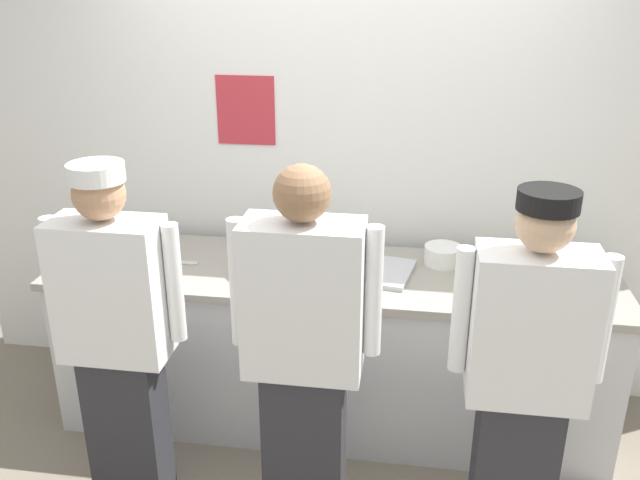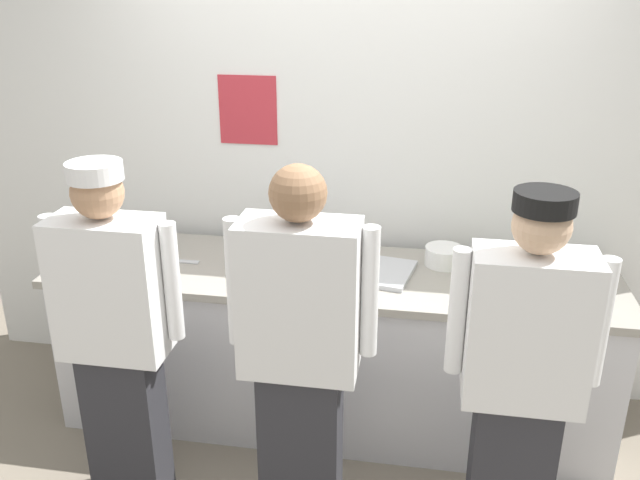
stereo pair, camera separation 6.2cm
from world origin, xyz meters
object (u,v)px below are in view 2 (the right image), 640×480
(ramekin_green_sauce, at_px, (147,249))
(chefs_knife, at_px, (169,260))
(chef_center, at_px, (300,353))
(sheet_tray, at_px, (366,270))
(squeeze_bottle_primary, at_px, (550,274))
(ramekin_yellow_sauce, at_px, (526,298))
(chef_far_right, at_px, (522,378))
(plate_stack_rear, at_px, (444,256))
(ramekin_orange_sauce, at_px, (574,283))
(mixing_bowl_steel, at_px, (279,258))
(squeeze_bottle_secondary, at_px, (489,271))
(chef_near_left, at_px, (116,333))
(squeeze_bottle_spare, at_px, (483,277))
(ramekin_red_sauce, at_px, (589,299))
(plate_stack_front, at_px, (522,272))

(ramekin_green_sauce, distance_m, chefs_knife, 0.18)
(chef_center, height_order, sheet_tray, chef_center)
(sheet_tray, bearing_deg, squeeze_bottle_primary, -5.29)
(squeeze_bottle_primary, height_order, ramekin_yellow_sauce, squeeze_bottle_primary)
(chef_center, xyz_separation_m, chef_far_right, (0.86, -0.00, -0.02))
(chef_far_right, bearing_deg, squeeze_bottle_primary, 75.32)
(plate_stack_rear, bearing_deg, ramekin_green_sauce, -175.93)
(sheet_tray, height_order, ramekin_yellow_sauce, ramekin_yellow_sauce)
(sheet_tray, bearing_deg, ramekin_green_sauce, 177.66)
(ramekin_green_sauce, distance_m, ramekin_orange_sauce, 2.19)
(plate_stack_rear, height_order, sheet_tray, plate_stack_rear)
(mixing_bowl_steel, height_order, ramekin_green_sauce, mixing_bowl_steel)
(plate_stack_rear, relative_size, squeeze_bottle_secondary, 1.10)
(chef_center, distance_m, plate_stack_rear, 1.11)
(chef_center, relative_size, squeeze_bottle_secondary, 9.32)
(plate_stack_rear, relative_size, ramekin_green_sauce, 2.35)
(plate_stack_rear, bearing_deg, chef_far_right, -72.75)
(squeeze_bottle_secondary, bearing_deg, chefs_knife, 178.88)
(chef_near_left, distance_m, ramekin_green_sauce, 0.82)
(sheet_tray, height_order, squeeze_bottle_secondary, squeeze_bottle_secondary)
(sheet_tray, bearing_deg, chef_near_left, -143.04)
(plate_stack_rear, distance_m, squeeze_bottle_spare, 0.39)
(plate_stack_rear, xyz_separation_m, squeeze_bottle_spare, (0.17, -0.34, 0.05))
(squeeze_bottle_secondary, bearing_deg, chef_far_right, -83.01)
(plate_stack_rear, bearing_deg, chef_near_left, -146.58)
(chef_center, relative_size, chef_far_right, 1.03)
(chef_near_left, xyz_separation_m, ramekin_red_sauce, (2.02, 0.57, 0.05))
(squeeze_bottle_spare, bearing_deg, ramekin_green_sauce, 172.44)
(chef_center, xyz_separation_m, sheet_tray, (0.18, 0.79, 0.02))
(chef_far_right, height_order, ramekin_yellow_sauce, chef_far_right)
(ramekin_green_sauce, relative_size, ramekin_red_sauce, 0.75)
(plate_stack_front, relative_size, squeeze_bottle_spare, 0.93)
(squeeze_bottle_secondary, distance_m, chefs_knife, 1.62)
(ramekin_green_sauce, height_order, ramekin_orange_sauce, same)
(chef_far_right, xyz_separation_m, squeeze_bottle_secondary, (-0.09, 0.73, 0.12))
(plate_stack_front, xyz_separation_m, sheet_tray, (-0.76, -0.07, -0.02))
(chef_far_right, xyz_separation_m, ramekin_red_sauce, (0.35, 0.62, 0.06))
(chef_center, bearing_deg, squeeze_bottle_primary, 34.20)
(squeeze_bottle_primary, bearing_deg, sheet_tray, 174.71)
(sheet_tray, relative_size, squeeze_bottle_primary, 2.33)
(plate_stack_front, bearing_deg, ramekin_green_sauce, -179.43)
(plate_stack_front, distance_m, ramekin_yellow_sauce, 0.28)
(sheet_tray, distance_m, ramekin_yellow_sauce, 0.78)
(ramekin_orange_sauce, bearing_deg, plate_stack_rear, 164.58)
(chef_near_left, bearing_deg, chefs_knife, 93.03)
(mixing_bowl_steel, relative_size, squeeze_bottle_primary, 1.96)
(squeeze_bottle_secondary, xyz_separation_m, ramekin_red_sauce, (0.44, -0.11, -0.06))
(chef_far_right, height_order, ramekin_red_sauce, chef_far_right)
(squeeze_bottle_primary, height_order, ramekin_red_sauce, squeeze_bottle_primary)
(chef_center, height_order, squeeze_bottle_secondary, chef_center)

